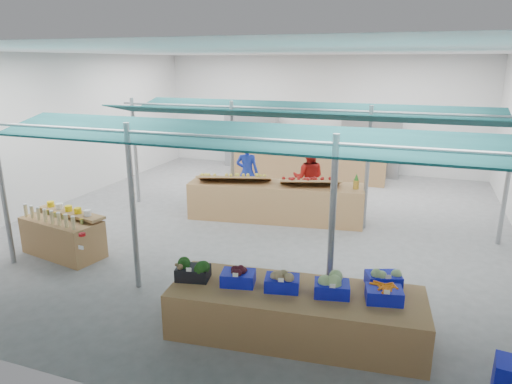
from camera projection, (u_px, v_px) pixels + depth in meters
floor at (262, 223)px, 11.67m from camera, size 13.00×13.00×0.00m
hall at (279, 113)px, 12.24m from camera, size 13.00×13.00×13.00m
pole_grid at (268, 171)px, 9.35m from camera, size 10.00×4.60×3.00m
awnings at (269, 124)px, 9.08m from camera, size 9.50×7.08×0.30m
back_shelving_left at (252, 141)px, 17.64m from camera, size 2.00×0.50×2.00m
back_shelving_right at (370, 148)px, 16.17m from camera, size 2.00×0.50×2.00m
bottle_shelf at (64, 235)px, 9.66m from camera, size 1.91×1.37×1.07m
veg_counter at (295, 313)px, 6.81m from camera, size 3.85×1.63×0.73m
fruit_counter at (275, 201)px, 11.83m from camera, size 4.56×1.69×0.96m
far_counter at (307, 165)px, 15.92m from camera, size 5.37×1.32×0.96m
vendor_left at (247, 173)px, 13.10m from camera, size 0.70×0.52×1.78m
vendor_right at (308, 178)px, 12.51m from camera, size 0.95×0.79×1.78m
crate_broccoli at (193, 269)px, 7.04m from camera, size 0.56×0.45×0.35m
crate_beets at (238, 276)px, 6.88m from camera, size 0.56×0.45×0.29m
crate_celeriac at (282, 280)px, 6.72m from camera, size 0.56×0.45×0.31m
crate_cabbage at (332, 285)px, 6.54m from camera, size 0.56×0.45×0.35m
crate_carrots at (384, 294)px, 6.39m from camera, size 0.56×0.45×0.29m
sparrow at (179, 267)px, 6.93m from camera, size 0.12×0.09×0.11m
pole_ribbon at (82, 236)px, 7.87m from camera, size 0.12×0.12×0.28m
apple_heap_yellow at (234, 176)px, 11.75m from camera, size 2.02×1.21×0.27m
apple_heap_red at (311, 180)px, 11.37m from camera, size 1.64×1.10×0.27m
pineapple at (356, 182)px, 11.16m from camera, size 0.14×0.14×0.39m
crate_extra at (384, 277)px, 6.81m from camera, size 0.59×0.50×0.32m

